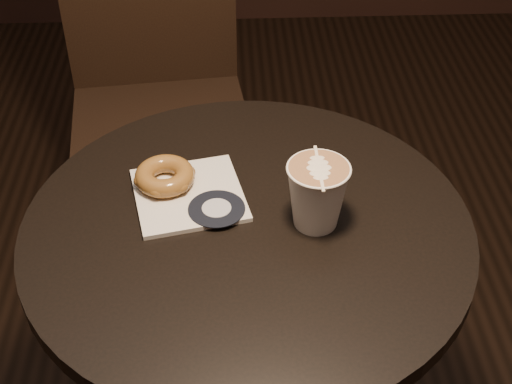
% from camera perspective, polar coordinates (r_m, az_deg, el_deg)
% --- Properties ---
extents(cafe_table, '(0.70, 0.70, 0.75)m').
position_cam_1_polar(cafe_table, '(1.24, -0.64, -9.26)').
color(cafe_table, black).
rests_on(cafe_table, ground).
extents(chair, '(0.48, 0.48, 1.09)m').
position_cam_1_polar(chair, '(1.82, -8.09, 10.22)').
color(chair, black).
rests_on(chair, ground).
extents(pastry_bag, '(0.20, 0.20, 0.01)m').
position_cam_1_polar(pastry_bag, '(1.15, -5.39, -0.23)').
color(pastry_bag, silver).
rests_on(pastry_bag, cafe_table).
extents(doughnut, '(0.10, 0.10, 0.03)m').
position_cam_1_polar(doughnut, '(1.16, -7.31, 1.29)').
color(doughnut, brown).
rests_on(doughnut, pastry_bag).
extents(latte_cup, '(0.10, 0.10, 0.11)m').
position_cam_1_polar(latte_cup, '(1.07, 4.90, -0.29)').
color(latte_cup, white).
rests_on(latte_cup, cafe_table).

